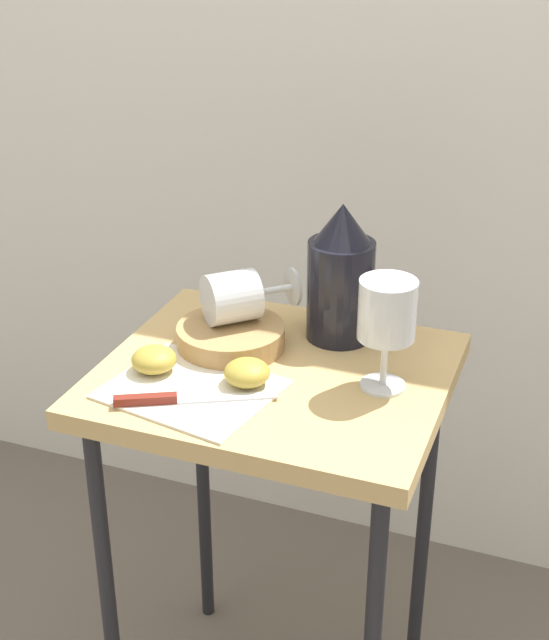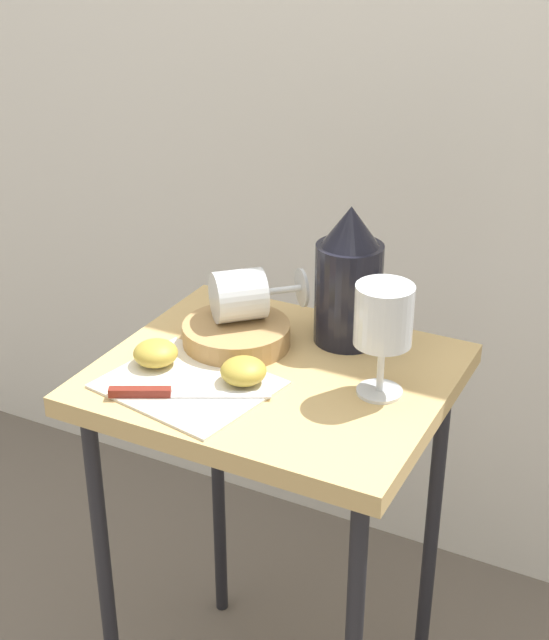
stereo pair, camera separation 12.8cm
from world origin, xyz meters
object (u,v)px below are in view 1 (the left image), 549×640
object	(u,v)px
wine_glass_tipped_near	(234,297)
apple_half_right	(247,373)
apple_half_left	(154,359)
knife	(171,399)
table	(274,418)
pitcher	(341,285)
wine_glass_upright	(387,316)
basket_tray	(231,337)

from	to	relation	value
wine_glass_tipped_near	apple_half_right	world-z (taller)	wine_glass_tipped_near
apple_half_left	knife	xyz separation A→B (m)	(0.06, -0.07, -0.01)
apple_half_left	wine_glass_tipped_near	bearing A→B (deg)	62.57
table	pitcher	size ratio (longest dim) A/B	3.19
wine_glass_tipped_near	apple_half_right	xyz separation A→B (m)	(0.07, -0.12, -0.05)
apple_half_right	wine_glass_upright	bearing A→B (deg)	20.08
basket_tray	wine_glass_upright	size ratio (longest dim) A/B	1.01
wine_glass_upright	apple_half_right	xyz separation A→B (m)	(-0.18, -0.07, -0.09)
table	basket_tray	distance (m)	0.14
table	basket_tray	xyz separation A→B (m)	(-0.09, 0.04, 0.10)
wine_glass_upright	wine_glass_tipped_near	xyz separation A→B (m)	(-0.25, 0.06, -0.04)
wine_glass_tipped_near	pitcher	bearing A→B (deg)	25.76
wine_glass_tipped_near	knife	xyz separation A→B (m)	(-0.01, -0.20, -0.07)
basket_tray	apple_half_left	distance (m)	0.13
pitcher	apple_half_left	world-z (taller)	pitcher
pitcher	wine_glass_upright	bearing A→B (deg)	-51.33
wine_glass_tipped_near	apple_half_right	distance (m)	0.15
table	wine_glass_upright	xyz separation A→B (m)	(0.16, 0.01, 0.19)
basket_tray	pitcher	world-z (taller)	pitcher
wine_glass_upright	apple_half_left	distance (m)	0.34
apple_half_right	knife	distance (m)	0.11
table	wine_glass_upright	distance (m)	0.25
wine_glass_upright	apple_half_right	size ratio (longest dim) A/B	2.49
table	pitcher	distance (m)	0.22
pitcher	wine_glass_tipped_near	distance (m)	0.16
basket_tray	pitcher	xyz separation A→B (m)	(0.14, 0.09, 0.07)
pitcher	table	bearing A→B (deg)	-113.06
pitcher	wine_glass_upright	distance (m)	0.16
basket_tray	knife	size ratio (longest dim) A/B	0.80
table	basket_tray	world-z (taller)	basket_tray
wine_glass_upright	apple_half_left	bearing A→B (deg)	-166.39
table	apple_half_left	size ratio (longest dim) A/B	10.60
table	apple_half_right	xyz separation A→B (m)	(-0.02, -0.06, 0.10)
apple_half_right	knife	size ratio (longest dim) A/B	0.32
wine_glass_upright	basket_tray	bearing A→B (deg)	171.81
pitcher	wine_glass_upright	size ratio (longest dim) A/B	1.33
wine_glass_tipped_near	table	bearing A→B (deg)	-35.91
wine_glass_tipped_near	apple_half_left	xyz separation A→B (m)	(-0.07, -0.13, -0.05)
apple_half_left	pitcher	bearing A→B (deg)	43.47
apple_half_right	knife	bearing A→B (deg)	-133.54
basket_tray	knife	xyz separation A→B (m)	(-0.01, -0.18, -0.01)
basket_tray	apple_half_right	bearing A→B (deg)	-56.19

